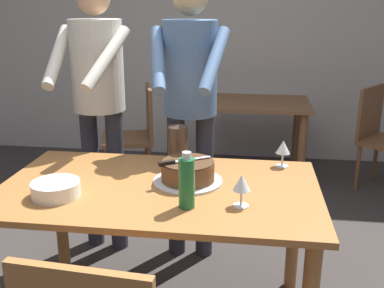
{
  "coord_description": "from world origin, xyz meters",
  "views": [
    {
      "loc": [
        0.43,
        -1.96,
        1.59
      ],
      "look_at": [
        0.13,
        0.22,
        0.9
      ],
      "focal_mm": 42.11,
      "sensor_mm": 36.0,
      "label": 1
    }
  ],
  "objects_px": {
    "background_chair_0": "(136,132)",
    "wine_glass_far": "(242,184)",
    "main_dining_table": "(159,207)",
    "person_standing_beside": "(98,90)",
    "background_chair_1": "(382,134)",
    "plate_stack": "(56,189)",
    "water_bottle": "(187,182)",
    "person_cutting_cake": "(190,94)",
    "cake_knife": "(174,162)",
    "hurricane_lamp": "(178,145)",
    "cake_on_platter": "(188,172)",
    "wine_glass_near": "(283,148)",
    "background_table": "(253,119)"
  },
  "relations": [
    {
      "from": "main_dining_table",
      "to": "cake_on_platter",
      "type": "height_order",
      "value": "cake_on_platter"
    },
    {
      "from": "cake_on_platter",
      "to": "wine_glass_near",
      "type": "relative_size",
      "value": 2.36
    },
    {
      "from": "background_chair_0",
      "to": "hurricane_lamp",
      "type": "bearing_deg",
      "value": -66.8
    },
    {
      "from": "main_dining_table",
      "to": "water_bottle",
      "type": "relative_size",
      "value": 6.13
    },
    {
      "from": "wine_glass_near",
      "to": "background_chair_0",
      "type": "relative_size",
      "value": 0.16
    },
    {
      "from": "background_chair_1",
      "to": "wine_glass_far",
      "type": "bearing_deg",
      "value": -118.35
    },
    {
      "from": "wine_glass_near",
      "to": "background_chair_0",
      "type": "height_order",
      "value": "background_chair_0"
    },
    {
      "from": "person_standing_beside",
      "to": "wine_glass_near",
      "type": "bearing_deg",
      "value": -16.29
    },
    {
      "from": "cake_knife",
      "to": "hurricane_lamp",
      "type": "height_order",
      "value": "hurricane_lamp"
    },
    {
      "from": "main_dining_table",
      "to": "wine_glass_near",
      "type": "height_order",
      "value": "wine_glass_near"
    },
    {
      "from": "cake_knife",
      "to": "background_table",
      "type": "bearing_deg",
      "value": 79.61
    },
    {
      "from": "plate_stack",
      "to": "wine_glass_far",
      "type": "xyz_separation_m",
      "value": [
        0.84,
        0.01,
        0.07
      ]
    },
    {
      "from": "person_cutting_cake",
      "to": "background_chair_1",
      "type": "height_order",
      "value": "person_cutting_cake"
    },
    {
      "from": "cake_on_platter",
      "to": "hurricane_lamp",
      "type": "xyz_separation_m",
      "value": [
        -0.09,
        0.26,
        0.06
      ]
    },
    {
      "from": "hurricane_lamp",
      "to": "background_table",
      "type": "bearing_deg",
      "value": 76.87
    },
    {
      "from": "main_dining_table",
      "to": "water_bottle",
      "type": "xyz_separation_m",
      "value": [
        0.17,
        -0.21,
        0.23
      ]
    },
    {
      "from": "cake_knife",
      "to": "wine_glass_far",
      "type": "relative_size",
      "value": 1.66
    },
    {
      "from": "cake_on_platter",
      "to": "plate_stack",
      "type": "xyz_separation_m",
      "value": [
        -0.57,
        -0.25,
        -0.02
      ]
    },
    {
      "from": "wine_glass_near",
      "to": "person_standing_beside",
      "type": "height_order",
      "value": "person_standing_beside"
    },
    {
      "from": "person_standing_beside",
      "to": "background_chair_0",
      "type": "xyz_separation_m",
      "value": [
        -0.07,
        1.11,
        -0.58
      ]
    },
    {
      "from": "main_dining_table",
      "to": "plate_stack",
      "type": "distance_m",
      "value": 0.5
    },
    {
      "from": "main_dining_table",
      "to": "cake_on_platter",
      "type": "distance_m",
      "value": 0.22
    },
    {
      "from": "main_dining_table",
      "to": "wine_glass_far",
      "type": "relative_size",
      "value": 10.65
    },
    {
      "from": "water_bottle",
      "to": "main_dining_table",
      "type": "bearing_deg",
      "value": 128.08
    },
    {
      "from": "background_table",
      "to": "wine_glass_near",
      "type": "bearing_deg",
      "value": -84.75
    },
    {
      "from": "person_cutting_cake",
      "to": "hurricane_lamp",
      "type": "bearing_deg",
      "value": -93.74
    },
    {
      "from": "plate_stack",
      "to": "water_bottle",
      "type": "bearing_deg",
      "value": -3.17
    },
    {
      "from": "main_dining_table",
      "to": "background_table",
      "type": "distance_m",
      "value": 2.12
    },
    {
      "from": "plate_stack",
      "to": "water_bottle",
      "type": "distance_m",
      "value": 0.61
    },
    {
      "from": "main_dining_table",
      "to": "cake_on_platter",
      "type": "xyz_separation_m",
      "value": [
        0.13,
        0.07,
        0.16
      ]
    },
    {
      "from": "cake_knife",
      "to": "water_bottle",
      "type": "bearing_deg",
      "value": -68.34
    },
    {
      "from": "cake_knife",
      "to": "background_chair_0",
      "type": "height_order",
      "value": "background_chair_0"
    },
    {
      "from": "plate_stack",
      "to": "background_chair_0",
      "type": "xyz_separation_m",
      "value": [
        -0.15,
        1.97,
        -0.29
      ]
    },
    {
      "from": "background_chair_1",
      "to": "water_bottle",
      "type": "bearing_deg",
      "value": -122.36
    },
    {
      "from": "person_cutting_cake",
      "to": "person_standing_beside",
      "type": "xyz_separation_m",
      "value": [
        -0.58,
        0.03,
        0.0
      ]
    },
    {
      "from": "hurricane_lamp",
      "to": "wine_glass_near",
      "type": "bearing_deg",
      "value": 3.28
    },
    {
      "from": "background_chair_0",
      "to": "wine_glass_far",
      "type": "bearing_deg",
      "value": -63.31
    },
    {
      "from": "person_cutting_cake",
      "to": "person_standing_beside",
      "type": "bearing_deg",
      "value": 177.02
    },
    {
      "from": "cake_on_platter",
      "to": "cake_knife",
      "type": "xyz_separation_m",
      "value": [
        -0.06,
        -0.04,
        0.06
      ]
    },
    {
      "from": "background_chair_0",
      "to": "person_standing_beside",
      "type": "bearing_deg",
      "value": -86.33
    },
    {
      "from": "water_bottle",
      "to": "person_cutting_cake",
      "type": "distance_m",
      "value": 0.9
    },
    {
      "from": "person_standing_beside",
      "to": "background_chair_1",
      "type": "height_order",
      "value": "person_standing_beside"
    },
    {
      "from": "person_standing_beside",
      "to": "person_cutting_cake",
      "type": "bearing_deg",
      "value": -2.98
    },
    {
      "from": "wine_glass_near",
      "to": "background_chair_0",
      "type": "bearing_deg",
      "value": 129.75
    },
    {
      "from": "cake_on_platter",
      "to": "water_bottle",
      "type": "distance_m",
      "value": 0.29
    },
    {
      "from": "background_chair_0",
      "to": "background_chair_1",
      "type": "xyz_separation_m",
      "value": [
        2.16,
        0.21,
        0.0
      ]
    },
    {
      "from": "water_bottle",
      "to": "person_standing_beside",
      "type": "relative_size",
      "value": 0.15
    },
    {
      "from": "person_standing_beside",
      "to": "water_bottle",
      "type": "bearing_deg",
      "value": -52.7
    },
    {
      "from": "main_dining_table",
      "to": "person_standing_beside",
      "type": "distance_m",
      "value": 0.96
    },
    {
      "from": "main_dining_table",
      "to": "person_standing_beside",
      "type": "bearing_deg",
      "value": 127.06
    }
  ]
}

